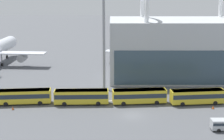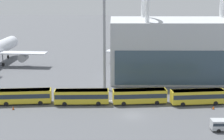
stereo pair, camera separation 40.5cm
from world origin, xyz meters
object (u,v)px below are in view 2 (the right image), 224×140
at_px(traffic_cone_1, 213,107).
at_px(traffic_cone_0, 13,108).
at_px(airliner_at_gate_far, 162,51).
at_px(floodlight_mast, 104,14).
at_px(shuttle_bus_2, 82,96).
at_px(shuttle_bus_4, 198,96).
at_px(shuttle_bus_3, 140,95).
at_px(shuttle_bus_1, 24,96).

bearing_deg(traffic_cone_1, traffic_cone_0, -179.16).
bearing_deg(traffic_cone_0, airliner_at_gate_far, 48.41).
bearing_deg(floodlight_mast, shuttle_bus_2, -112.90).
distance_m(floodlight_mast, traffic_cone_1, 33.29).
height_order(traffic_cone_0, traffic_cone_1, traffic_cone_0).
height_order(shuttle_bus_4, floodlight_mast, floodlight_mast).
bearing_deg(airliner_at_gate_far, traffic_cone_0, 152.05).
distance_m(shuttle_bus_4, traffic_cone_1, 4.40).
xyz_separation_m(shuttle_bus_3, traffic_cone_0, (-27.12, -3.97, -1.51)).
relative_size(shuttle_bus_2, traffic_cone_0, 15.06).
height_order(airliner_at_gate_far, traffic_cone_1, airliner_at_gate_far).
xyz_separation_m(airliner_at_gate_far, traffic_cone_1, (5.61, -41.17, -4.15)).
bearing_deg(shuttle_bus_2, traffic_cone_1, -8.09).
distance_m(shuttle_bus_2, traffic_cone_0, 14.80).
bearing_deg(shuttle_bus_3, airliner_at_gate_far, 69.88).
height_order(airliner_at_gate_far, floodlight_mast, floodlight_mast).
bearing_deg(floodlight_mast, shuttle_bus_4, -28.09).
distance_m(shuttle_bus_1, traffic_cone_0, 4.26).
bearing_deg(shuttle_bus_4, floodlight_mast, 145.94).
xyz_separation_m(shuttle_bus_4, floodlight_mast, (-20.91, 11.16, 17.06)).
bearing_deg(traffic_cone_0, shuttle_bus_2, 14.00).
relative_size(airliner_at_gate_far, traffic_cone_0, 46.01).
xyz_separation_m(shuttle_bus_1, traffic_cone_0, (-1.45, -3.72, -1.51)).
xyz_separation_m(shuttle_bus_2, traffic_cone_0, (-14.29, -3.56, -1.51)).
bearing_deg(shuttle_bus_3, traffic_cone_1, -17.49).
bearing_deg(floodlight_mast, airliner_at_gate_far, 56.20).
relative_size(shuttle_bus_3, traffic_cone_1, 17.45).
relative_size(shuttle_bus_3, floodlight_mast, 0.40).
bearing_deg(floodlight_mast, traffic_cone_0, -142.07).
bearing_deg(airliner_at_gate_far, shuttle_bus_2, 162.82).
bearing_deg(shuttle_bus_1, shuttle_bus_4, -5.09).
distance_m(airliner_at_gate_far, traffic_cone_1, 41.76).
height_order(floodlight_mast, traffic_cone_0, floodlight_mast).
relative_size(shuttle_bus_2, shuttle_bus_3, 0.99).
xyz_separation_m(shuttle_bus_4, traffic_cone_1, (2.73, -3.07, -1.56)).
bearing_deg(shuttle_bus_2, airliner_at_gate_far, 57.00).
bearing_deg(traffic_cone_1, floodlight_mast, 148.96).
distance_m(shuttle_bus_3, floodlight_mast, 21.78).
height_order(shuttle_bus_2, shuttle_bus_3, same).
xyz_separation_m(shuttle_bus_4, traffic_cone_0, (-39.96, -3.69, -1.51)).
distance_m(shuttle_bus_1, shuttle_bus_3, 25.68).
relative_size(shuttle_bus_1, traffic_cone_1, 17.44).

